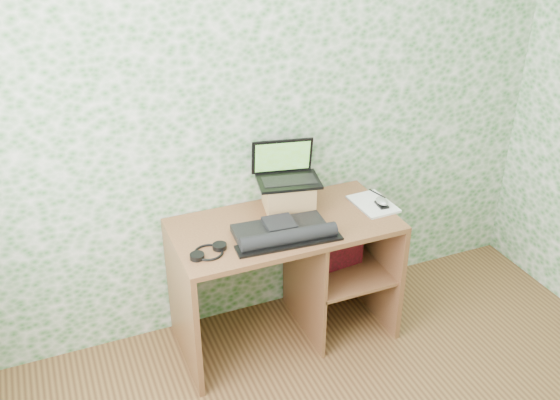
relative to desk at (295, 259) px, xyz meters
name	(u,v)px	position (x,y,z in m)	size (l,w,h in m)	color
wall_back	(262,107)	(-0.08, 0.28, 0.82)	(3.50, 3.50, 0.00)	silver
desk	(295,259)	(0.00, 0.00, 0.00)	(1.20, 0.60, 0.75)	brown
riser	(288,195)	(0.01, 0.12, 0.35)	(0.26, 0.22, 0.16)	#9B6D45
laptop	(286,171)	(0.01, 0.15, 0.48)	(0.37, 0.30, 0.22)	black
keyboard	(284,232)	(-0.14, -0.15, 0.30)	(0.55, 0.31, 0.08)	black
headphones	(209,252)	(-0.54, -0.15, 0.28)	(0.20, 0.19, 0.03)	black
notepad	(373,204)	(0.46, -0.03, 0.28)	(0.19, 0.28, 0.01)	silver
mouse	(382,203)	(0.49, -0.08, 0.30)	(0.06, 0.10, 0.03)	#B8B8BB
pen	(377,194)	(0.53, 0.05, 0.29)	(0.01, 0.01, 0.13)	black
red_box	(342,244)	(0.28, -0.03, 0.05)	(0.24, 0.08, 0.29)	maroon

